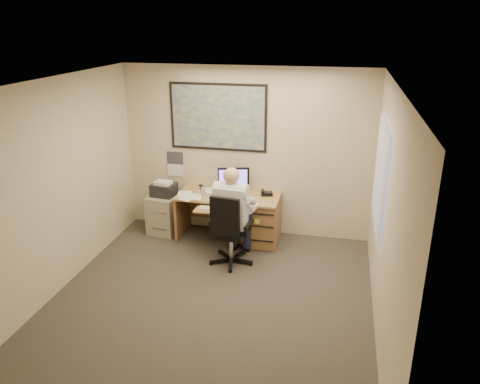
% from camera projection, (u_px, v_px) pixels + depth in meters
% --- Properties ---
extents(room_shell, '(4.00, 4.50, 2.70)m').
position_uv_depth(room_shell, '(206.00, 204.00, 5.39)').
color(room_shell, '#3C342E').
rests_on(room_shell, ground).
extents(desk, '(1.60, 0.97, 1.15)m').
position_uv_depth(desk, '(250.00, 214.00, 7.41)').
color(desk, tan).
rests_on(desk, ground).
extents(world_map, '(1.56, 0.03, 1.06)m').
position_uv_depth(world_map, '(218.00, 117.00, 7.33)').
color(world_map, '#1E4C93').
rests_on(world_map, room_shell).
extents(wall_calendar, '(0.28, 0.01, 0.42)m').
position_uv_depth(wall_calendar, '(175.00, 164.00, 7.77)').
color(wall_calendar, white).
rests_on(wall_calendar, room_shell).
extents(window_blinds, '(0.06, 1.40, 1.30)m').
position_uv_depth(window_blinds, '(381.00, 177.00, 5.65)').
color(window_blinds, beige).
rests_on(window_blinds, room_shell).
extents(filing_cabinet, '(0.53, 0.60, 0.89)m').
position_uv_depth(filing_cabinet, '(165.00, 210.00, 7.73)').
color(filing_cabinet, '#A69F86').
rests_on(filing_cabinet, ground).
extents(office_chair, '(0.73, 0.73, 1.09)m').
position_uv_depth(office_chair, '(231.00, 244.00, 6.70)').
color(office_chair, black).
rests_on(office_chair, ground).
extents(person, '(0.69, 0.93, 1.44)m').
position_uv_depth(person, '(231.00, 216.00, 6.64)').
color(person, white).
rests_on(person, office_chair).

